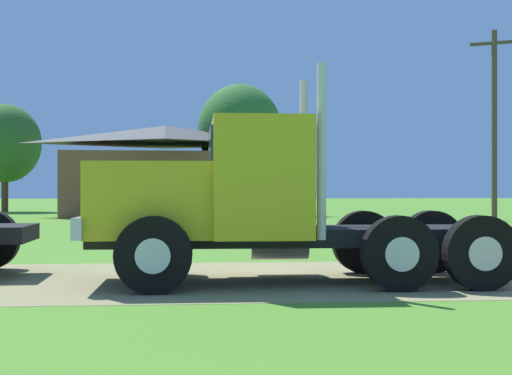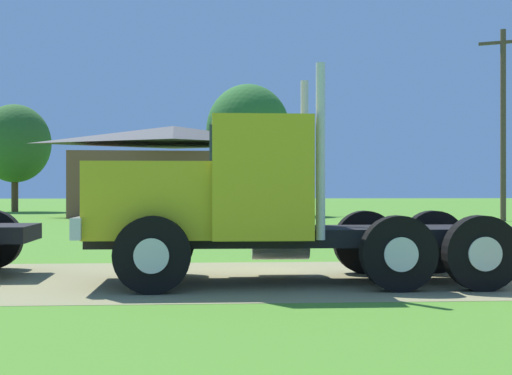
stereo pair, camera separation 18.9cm
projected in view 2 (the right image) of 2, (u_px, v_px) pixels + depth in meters
The scene contains 5 objects.
truck_foreground_white at pixel (248, 205), 11.93m from camera, with size 7.06×2.72×3.41m.
shed_building at pixel (174, 173), 40.68m from camera, with size 11.46×6.89×4.98m.
utility_pole_near at pixel (503, 120), 34.38m from camera, with size 2.00×1.17×8.95m.
tree_left at pixel (15, 144), 48.41m from camera, with size 4.67×4.67×7.05m.
tree_mid at pixel (248, 130), 42.19m from camera, with size 4.79×4.79×7.49m.
Camera 2 is at (-7.01, -12.43, 1.52)m, focal length 51.80 mm.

